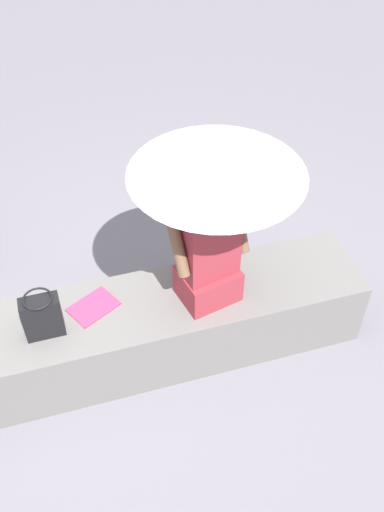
{
  "coord_description": "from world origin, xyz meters",
  "views": [
    {
      "loc": [
        -0.59,
        -2.33,
        3.21
      ],
      "look_at": [
        0.1,
        -0.02,
        0.85
      ],
      "focal_mm": 40.9,
      "sensor_mm": 36.0,
      "label": 1
    }
  ],
  "objects": [
    {
      "name": "ground_plane",
      "position": [
        0.0,
        0.0,
        0.0
      ],
      "size": [
        14.0,
        14.0,
        0.0
      ],
      "primitive_type": "plane",
      "color": "slate"
    },
    {
      "name": "magazine",
      "position": [
        -0.51,
        0.07,
        0.5
      ],
      "size": [
        0.34,
        0.31,
        0.01
      ],
      "primitive_type": "cube",
      "rotation": [
        0.0,
        0.0,
        0.48
      ],
      "color": "#D83866",
      "rests_on": "stone_bench"
    },
    {
      "name": "person_seated",
      "position": [
        0.19,
        -0.04,
        0.89
      ],
      "size": [
        0.5,
        0.35,
        0.9
      ],
      "color": "#992D38",
      "rests_on": "stone_bench"
    },
    {
      "name": "parasol",
      "position": [
        0.25,
        0.03,
        1.48
      ],
      "size": [
        0.97,
        0.97,
        1.12
      ],
      "color": "#B7B7BC",
      "rests_on": "stone_bench"
    },
    {
      "name": "handbag_black",
      "position": [
        -0.8,
        -0.05,
        0.65
      ],
      "size": [
        0.22,
        0.17,
        0.31
      ],
      "color": "black",
      "rests_on": "stone_bench"
    },
    {
      "name": "stone_bench",
      "position": [
        0.0,
        0.0,
        0.25
      ],
      "size": [
        2.4,
        0.58,
        0.5
      ],
      "primitive_type": "cube",
      "color": "slate",
      "rests_on": "ground"
    }
  ]
}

